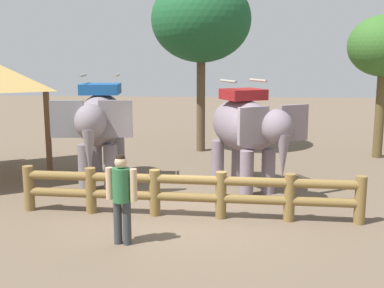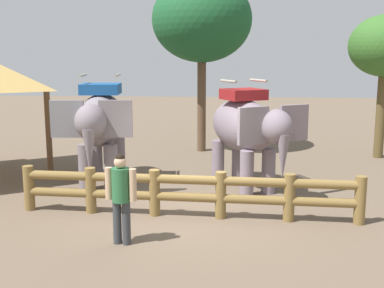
# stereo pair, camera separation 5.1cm
# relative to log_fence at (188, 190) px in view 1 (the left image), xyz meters

# --- Properties ---
(ground_plane) EXTENTS (60.00, 60.00, 0.00)m
(ground_plane) POSITION_rel_log_fence_xyz_m (0.00, 0.29, -0.60)
(ground_plane) COLOR brown
(log_fence) EXTENTS (7.65, 0.65, 1.05)m
(log_fence) POSITION_rel_log_fence_xyz_m (0.00, 0.00, 0.00)
(log_fence) COLOR brown
(log_fence) RESTS_ON ground
(elephant_near_left) EXTENTS (2.02, 3.56, 3.04)m
(elephant_near_left) POSITION_rel_log_fence_xyz_m (-2.61, 2.63, 1.10)
(elephant_near_left) COLOR slate
(elephant_near_left) RESTS_ON ground
(elephant_center) EXTENTS (2.74, 3.40, 2.92)m
(elephant_center) POSITION_rel_log_fence_xyz_m (1.38, 2.39, 1.04)
(elephant_center) COLOR slate
(elephant_center) RESTS_ON ground
(tourist_woman_in_black) EXTENTS (0.62, 0.40, 1.76)m
(tourist_woman_in_black) POSITION_rel_log_fence_xyz_m (-1.11, -1.68, 0.42)
(tourist_woman_in_black) COLOR #35383C
(tourist_woman_in_black) RESTS_ON ground
(tree_far_left) EXTENTS (3.57, 3.57, 6.29)m
(tree_far_left) POSITION_rel_log_fence_xyz_m (-0.12, 7.54, 4.14)
(tree_far_left) COLOR brown
(tree_far_left) RESTS_ON ground
(tree_back_center) EXTENTS (2.44, 2.44, 4.88)m
(tree_back_center) POSITION_rel_log_fence_xyz_m (6.11, 6.82, 3.18)
(tree_back_center) COLOR brown
(tree_back_center) RESTS_ON ground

